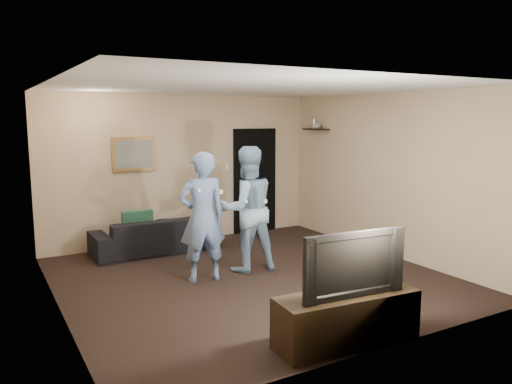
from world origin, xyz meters
TOP-DOWN VIEW (x-y plane):
  - ground at (0.00, 0.00)m, footprint 5.00×5.00m
  - ceiling at (0.00, 0.00)m, footprint 5.00×5.00m
  - wall_back at (0.00, 2.50)m, footprint 5.00×0.04m
  - wall_front at (0.00, -2.50)m, footprint 5.00×0.04m
  - wall_left at (-2.50, 0.00)m, footprint 0.04×5.00m
  - wall_right at (2.50, 0.00)m, footprint 0.04×5.00m
  - sofa at (-0.75, 1.98)m, footprint 1.99×0.79m
  - throw_pillow at (-1.01, 1.98)m, footprint 0.49×0.19m
  - painting_frame at (-0.90, 2.48)m, footprint 0.72×0.05m
  - painting_canvas at (-0.90, 2.45)m, footprint 0.62×0.01m
  - doorway at (1.45, 2.47)m, footprint 0.90×0.06m
  - light_switch at (0.85, 2.48)m, footprint 0.08×0.02m
  - wall_shelf at (2.39, 1.80)m, footprint 0.20×0.60m
  - shelf_vase at (2.39, 1.75)m, footprint 0.15×0.15m
  - shelf_figurine at (2.39, 1.86)m, footprint 0.06×0.06m
  - tv_console at (-0.18, -2.24)m, footprint 1.48×0.58m
  - television at (-0.18, -2.24)m, footprint 1.12×0.24m
  - wii_player_left at (-0.63, 0.23)m, footprint 0.68×0.53m
  - wii_player_right at (0.12, 0.36)m, footprint 0.95×0.77m

SIDE VIEW (x-z plane):
  - ground at x=0.00m, z-range 0.00..0.00m
  - tv_console at x=-0.18m, z-range -0.01..0.51m
  - sofa at x=-0.75m, z-range 0.00..0.58m
  - throw_pillow at x=-1.01m, z-range 0.24..0.72m
  - television at x=-0.18m, z-range 0.51..1.15m
  - wii_player_left at x=-0.63m, z-range 0.00..1.76m
  - wii_player_right at x=0.12m, z-range 0.00..1.81m
  - doorway at x=1.45m, z-range 0.00..2.00m
  - wall_back at x=0.00m, z-range 0.00..2.60m
  - wall_front at x=0.00m, z-range 0.00..2.60m
  - wall_left at x=-2.50m, z-range 0.00..2.60m
  - wall_right at x=2.50m, z-range 0.00..2.60m
  - light_switch at x=0.85m, z-range 1.24..1.36m
  - painting_frame at x=-0.90m, z-range 1.32..1.89m
  - painting_canvas at x=-0.90m, z-range 1.37..1.83m
  - wall_shelf at x=2.39m, z-range 1.98..2.00m
  - shelf_vase at x=2.39m, z-range 2.00..2.14m
  - shelf_figurine at x=2.39m, z-range 2.00..2.18m
  - ceiling at x=0.00m, z-range 2.58..2.62m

